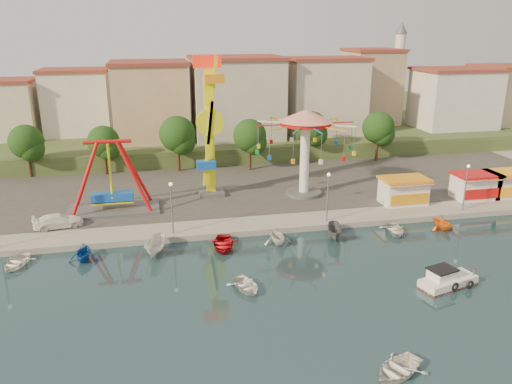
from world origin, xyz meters
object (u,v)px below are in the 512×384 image
object	(u,v)px
kamikaze_tower	(210,130)
cabin_motorboat	(447,281)
wave_swinger	(305,133)
pirate_ship_ride	(111,178)
rowboat_a	(246,285)
van	(58,221)

from	to	relation	value
kamikaze_tower	cabin_motorboat	world-z (taller)	kamikaze_tower
wave_swinger	cabin_motorboat	distance (m)	25.02
wave_swinger	cabin_motorboat	world-z (taller)	wave_swinger
pirate_ship_ride	wave_swinger	distance (m)	22.75
pirate_ship_ride	wave_swinger	bearing A→B (deg)	2.61
rowboat_a	van	distance (m)	22.63
kamikaze_tower	wave_swinger	distance (m)	11.20
rowboat_a	kamikaze_tower	bearing A→B (deg)	74.00
rowboat_a	wave_swinger	bearing A→B (deg)	45.75
kamikaze_tower	van	world-z (taller)	kamikaze_tower
pirate_ship_ride	van	xyz separation A→B (m)	(-5.20, -4.01, -3.09)
cabin_motorboat	rowboat_a	distance (m)	16.28
kamikaze_tower	van	xyz separation A→B (m)	(-16.60, -7.09, -7.31)
pirate_ship_ride	wave_swinger	xyz separation A→B (m)	(22.40, 1.02, 3.80)
kamikaze_tower	rowboat_a	world-z (taller)	kamikaze_tower
pirate_ship_ride	kamikaze_tower	size ratio (longest dim) A/B	0.61
kamikaze_tower	cabin_motorboat	size ratio (longest dim) A/B	3.17
pirate_ship_ride	van	distance (m)	7.26
cabin_motorboat	van	size ratio (longest dim) A/B	1.08
kamikaze_tower	cabin_motorboat	bearing A→B (deg)	-57.78
cabin_motorboat	rowboat_a	xyz separation A→B (m)	(-16.03, 2.82, -0.10)
wave_swinger	van	bearing A→B (deg)	-169.67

